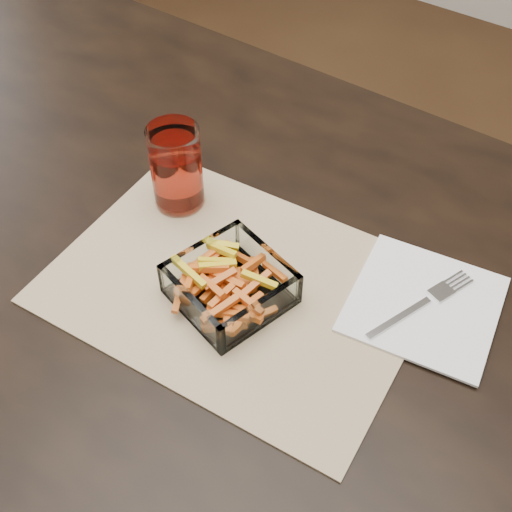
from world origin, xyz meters
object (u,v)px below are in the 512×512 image
Objects in this scene: dining_table at (193,279)px; tumbler at (177,170)px; fork at (423,303)px; glass_bowl at (230,286)px.

tumbler is at bearing 138.42° from dining_table.
fork is (0.31, 0.08, 0.10)m from dining_table.
tumbler is at bearing 149.64° from glass_bowl.
glass_bowl reaches higher than dining_table.
fork is at bearing 4.89° from tumbler.
dining_table is 0.16m from glass_bowl.
tumbler is 0.76× the size of fork.
glass_bowl is 0.24m from fork.
glass_bowl reaches higher than fork.
tumbler reaches higher than fork.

